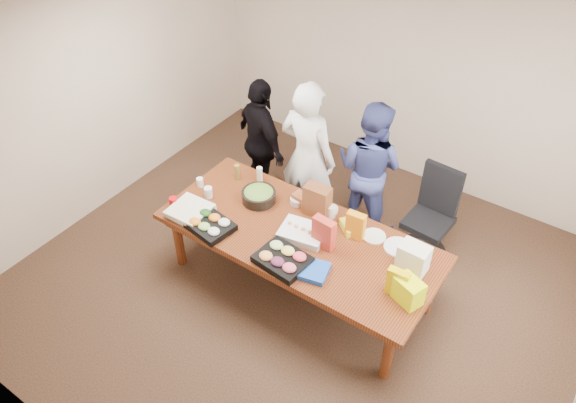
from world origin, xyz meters
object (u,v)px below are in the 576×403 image
Objects in this scene: person_right at (369,168)px; salad_bowl at (259,196)px; office_chair at (429,219)px; person_center at (308,158)px; conference_table at (299,261)px; sheet_cake at (303,233)px.

salad_bowl is at bearing 57.05° from person_right.
person_center is at bearing -164.97° from office_chair.
conference_table is 7.83× the size of salad_bowl.
conference_table is 1.71× the size of person_right.
sheet_cake is at bearing -121.96° from office_chair.
person_right is at bearing 76.61° from sheet_cake.
person_right is at bearing -148.97° from person_center.
person_center reaches higher than person_right.
salad_bowl is at bearing 163.36° from conference_table.
office_chair is 2.39× the size of sheet_cake.
conference_table is at bearing 179.88° from sheet_cake.
person_right is (-0.79, 0.08, 0.30)m from office_chair.
conference_table is at bearing 86.95° from person_right.
office_chair is at bearing 175.00° from person_right.
sheet_cake is 0.69m from salad_bowl.
conference_table is 1.51× the size of person_center.
salad_bowl is (-0.14, -0.72, -0.12)m from person_center.
conference_table is at bearing -122.95° from office_chair.
person_right reaches higher than conference_table.
conference_table is at bearing -16.64° from salad_bowl.
sheet_cake is at bearing 10.96° from conference_table.
person_center is 1.06m from sheet_cake.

